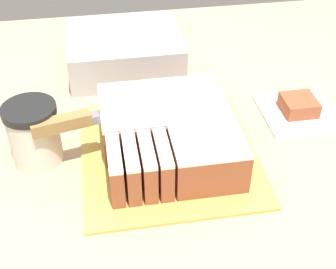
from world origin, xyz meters
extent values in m
cube|color=gold|center=(-0.08, -0.07, 0.94)|extent=(0.31, 0.33, 0.01)
cube|color=#994C2D|center=(-0.08, -0.02, 0.97)|extent=(0.22, 0.15, 0.07)
cube|color=white|center=(-0.08, -0.02, 1.01)|extent=(0.22, 0.15, 0.01)
cube|color=#994C2D|center=(-0.02, -0.15, 0.97)|extent=(0.12, 0.10, 0.07)
cube|color=white|center=(-0.02, -0.15, 1.01)|extent=(0.12, 0.10, 0.01)
cube|color=#994C2D|center=(-0.17, -0.15, 0.97)|extent=(0.02, 0.09, 0.07)
cube|color=white|center=(-0.17, -0.15, 1.01)|extent=(0.02, 0.09, 0.01)
cube|color=#994C2D|center=(-0.15, -0.15, 0.97)|extent=(0.02, 0.09, 0.07)
cube|color=white|center=(-0.15, -0.15, 1.01)|extent=(0.02, 0.09, 0.01)
cube|color=#994C2D|center=(-0.12, -0.15, 0.97)|extent=(0.02, 0.09, 0.07)
cube|color=white|center=(-0.12, -0.15, 1.01)|extent=(0.02, 0.09, 0.01)
cube|color=#994C2D|center=(-0.10, -0.15, 0.97)|extent=(0.02, 0.09, 0.07)
cube|color=white|center=(-0.10, -0.15, 1.01)|extent=(0.02, 0.09, 0.01)
cube|color=silver|center=(-0.09, -0.04, 1.02)|extent=(0.23, 0.07, 0.00)
cube|color=slate|center=(-0.20, -0.07, 1.02)|extent=(0.02, 0.02, 0.02)
cube|color=olive|center=(-0.25, -0.08, 1.03)|extent=(0.10, 0.04, 0.02)
cylinder|color=beige|center=(-0.30, -0.05, 0.98)|extent=(0.09, 0.09, 0.10)
cylinder|color=black|center=(-0.30, -0.05, 1.04)|extent=(0.09, 0.09, 0.01)
cube|color=white|center=(0.20, 0.01, 0.94)|extent=(0.14, 0.14, 0.01)
cube|color=#994C2D|center=(0.20, 0.01, 0.95)|extent=(0.06, 0.06, 0.03)
cube|color=#B2B2B7|center=(-0.12, 0.25, 0.97)|extent=(0.25, 0.22, 0.08)
camera|label=1|loc=(-0.18, -0.70, 1.48)|focal=50.00mm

